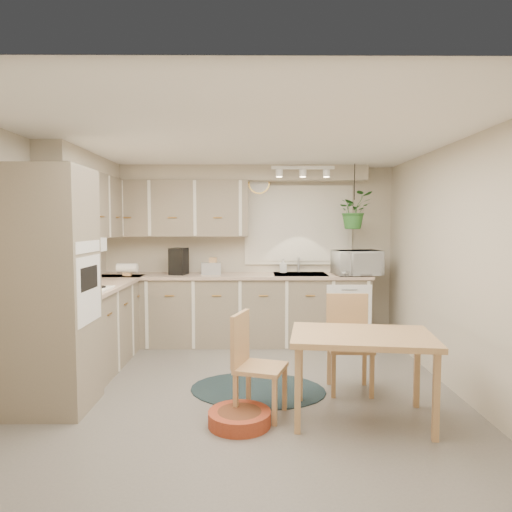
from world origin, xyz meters
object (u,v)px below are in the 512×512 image
(microwave, at_px, (357,260))
(dining_table, at_px, (361,377))
(chair_left, at_px, (261,365))
(chair_back, at_px, (350,344))
(braided_rug, at_px, (258,389))
(pet_bed, at_px, (240,418))

(microwave, bearing_deg, dining_table, -111.22)
(dining_table, relative_size, chair_left, 1.32)
(dining_table, height_order, chair_back, chair_back)
(chair_back, bearing_deg, braided_rug, 0.77)
(chair_left, xyz_separation_m, microwave, (1.31, 2.23, 0.71))
(braided_rug, relative_size, pet_bed, 2.61)
(pet_bed, bearing_deg, braided_rug, 78.78)
(dining_table, bearing_deg, braided_rug, 141.58)
(chair_left, distance_m, braided_rug, 0.72)
(dining_table, height_order, braided_rug, dining_table)
(chair_back, bearing_deg, chair_left, 35.11)
(braided_rug, xyz_separation_m, microwave, (1.33, 1.65, 1.14))
(chair_back, distance_m, microwave, 1.86)
(pet_bed, xyz_separation_m, microwave, (1.48, 2.43, 1.08))
(dining_table, xyz_separation_m, chair_left, (-0.83, 0.09, 0.07))
(chair_left, bearing_deg, braided_rug, -160.00)
(chair_back, relative_size, pet_bed, 1.82)
(dining_table, distance_m, microwave, 2.50)
(dining_table, relative_size, microwave, 1.92)
(chair_left, distance_m, chair_back, 1.03)
(dining_table, bearing_deg, chair_back, 86.40)
(dining_table, height_order, chair_left, chair_left)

